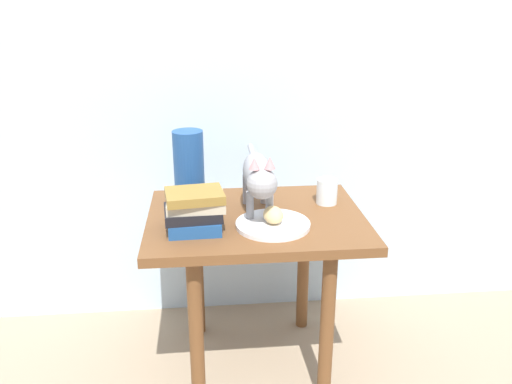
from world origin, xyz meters
TOP-DOWN VIEW (x-y plane):
  - ground_plane at (0.00, 0.00)m, footprint 6.00×6.00m
  - back_panel at (0.00, 0.39)m, footprint 4.00×0.04m
  - side_table at (0.00, 0.00)m, footprint 0.69×0.53m
  - plate at (0.04, -0.09)m, footprint 0.23×0.23m
  - bread_roll at (0.04, -0.09)m, footprint 0.07×0.09m
  - cat at (0.01, 0.00)m, footprint 0.09×0.48m
  - book_stack at (-0.19, -0.09)m, footprint 0.19×0.16m
  - green_vase at (-0.21, 0.15)m, footprint 0.10×0.10m
  - candle_jar at (0.25, 0.08)m, footprint 0.07×0.07m

SIDE VIEW (x-z plane):
  - ground_plane at x=0.00m, z-range 0.00..0.00m
  - side_table at x=0.00m, z-range 0.19..0.74m
  - plate at x=0.04m, z-range 0.56..0.57m
  - candle_jar at x=0.25m, z-range 0.55..0.64m
  - bread_roll at x=0.04m, z-range 0.57..0.62m
  - book_stack at x=-0.19m, z-range 0.56..0.68m
  - green_vase at x=-0.21m, z-range 0.56..0.80m
  - cat at x=0.01m, z-range 0.58..0.80m
  - back_panel at x=0.00m, z-range 0.00..2.20m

